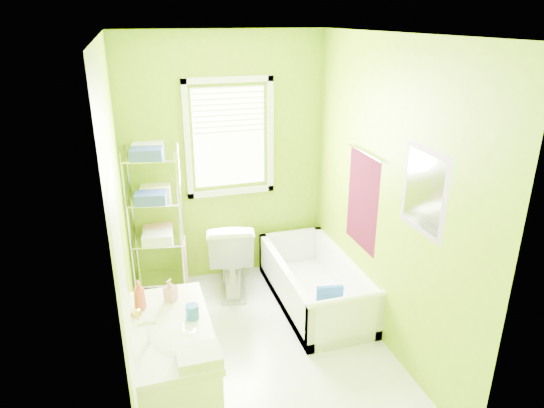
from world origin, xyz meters
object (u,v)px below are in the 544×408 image
object	(u,v)px
bathtub	(315,290)
toilet	(231,254)
wire_shelf_unit	(156,206)
vanity	(175,371)

from	to	relation	value
bathtub	toilet	distance (m)	0.94
toilet	wire_shelf_unit	size ratio (longest dim) A/B	0.52
wire_shelf_unit	bathtub	bearing A→B (deg)	-26.00
bathtub	vanity	distance (m)	1.88
bathtub	toilet	world-z (taller)	toilet
toilet	vanity	world-z (taller)	vanity
bathtub	toilet	xyz separation A→B (m)	(-0.74, 0.53, 0.25)
bathtub	toilet	bearing A→B (deg)	144.52
vanity	wire_shelf_unit	distance (m)	1.89
toilet	wire_shelf_unit	world-z (taller)	wire_shelf_unit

